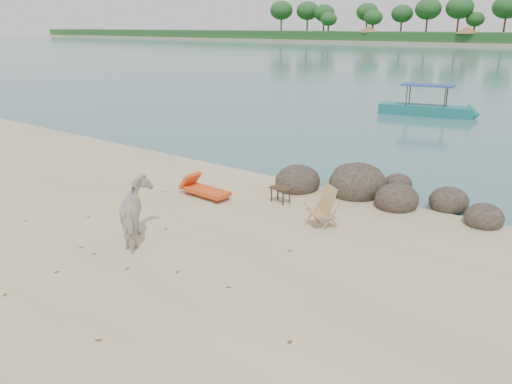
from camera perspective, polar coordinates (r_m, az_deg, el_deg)
boulders at (r=15.25m, az=12.58°, el=0.32°), size 6.57×3.12×1.27m
cow at (r=12.00m, az=-13.37°, el=-2.32°), size 1.79×1.72×1.44m
side_table at (r=14.34m, az=2.81°, el=-0.46°), size 0.61×0.44×0.45m
lounge_chair at (r=14.82m, az=-5.61°, el=0.29°), size 1.85×0.73×0.54m
deck_chair at (r=12.65m, az=7.50°, el=-1.93°), size 0.92×0.94×1.00m
boat_near at (r=30.52m, az=19.01°, el=11.01°), size 5.93×2.43×2.82m
dead_leaves at (r=11.68m, az=-13.11°, el=-6.71°), size 8.53×6.75×0.00m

